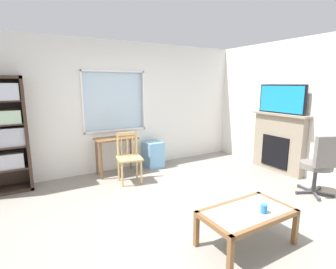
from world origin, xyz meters
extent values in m
cube|color=gray|center=(0.00, 0.00, -0.01)|extent=(6.57, 5.91, 0.02)
cube|color=silver|center=(0.00, 2.45, 0.41)|extent=(5.57, 0.12, 0.81)
cube|color=silver|center=(0.00, 2.45, 2.31)|extent=(5.57, 0.12, 0.58)
cube|color=silver|center=(-1.77, 2.45, 1.42)|extent=(2.04, 0.12, 1.21)
cube|color=silver|center=(1.65, 2.45, 1.42)|extent=(2.27, 0.12, 1.21)
cube|color=silver|center=(-0.11, 2.46, 1.42)|extent=(1.26, 0.02, 1.21)
cube|color=white|center=(-0.11, 2.39, 0.83)|extent=(1.32, 0.06, 0.03)
cube|color=white|center=(-0.11, 2.39, 2.01)|extent=(1.32, 0.06, 0.03)
cube|color=white|center=(-0.75, 2.39, 1.42)|extent=(0.03, 0.06, 1.21)
cube|color=white|center=(0.52, 2.39, 1.42)|extent=(0.03, 0.06, 1.21)
cube|color=silver|center=(2.85, 0.00, 1.30)|extent=(0.12, 5.11, 2.60)
cube|color=#38281E|center=(-1.72, 2.20, 0.95)|extent=(0.05, 0.38, 1.89)
cube|color=#38281E|center=(-2.15, 2.20, 0.03)|extent=(0.90, 0.38, 0.05)
cube|color=#38281E|center=(-2.15, 2.20, 0.39)|extent=(0.85, 0.36, 0.02)
cube|color=#B2B2BC|center=(-1.93, 2.19, 0.92)|extent=(0.37, 0.29, 0.30)
cube|color=silver|center=(-1.95, 2.19, 1.64)|extent=(0.38, 0.33, 0.26)
cube|color=brown|center=(-0.21, 2.10, 0.72)|extent=(0.81, 0.40, 0.03)
cylinder|color=brown|center=(-0.57, 1.95, 0.35)|extent=(0.04, 0.04, 0.71)
cylinder|color=brown|center=(0.14, 1.95, 0.35)|extent=(0.04, 0.04, 0.71)
cylinder|color=brown|center=(-0.57, 2.26, 0.35)|extent=(0.04, 0.04, 0.71)
cylinder|color=brown|center=(0.14, 2.26, 0.35)|extent=(0.04, 0.04, 0.71)
cube|color=tan|center=(-0.16, 1.55, 0.45)|extent=(0.48, 0.46, 0.04)
cylinder|color=tan|center=(-0.36, 1.42, 0.22)|extent=(0.04, 0.04, 0.43)
cylinder|color=tan|center=(-0.02, 1.37, 0.22)|extent=(0.04, 0.04, 0.43)
cylinder|color=tan|center=(-0.31, 1.74, 0.22)|extent=(0.04, 0.04, 0.43)
cylinder|color=tan|center=(0.03, 1.69, 0.22)|extent=(0.04, 0.04, 0.43)
cylinder|color=tan|center=(-0.31, 1.74, 0.68)|extent=(0.04, 0.04, 0.45)
cylinder|color=tan|center=(0.03, 1.69, 0.68)|extent=(0.04, 0.04, 0.45)
cube|color=tan|center=(-0.14, 1.71, 0.87)|extent=(0.36, 0.09, 0.06)
cylinder|color=tan|center=(-0.24, 1.73, 0.65)|extent=(0.02, 0.02, 0.35)
cylinder|color=tan|center=(-0.14, 1.71, 0.65)|extent=(0.02, 0.02, 0.35)
cylinder|color=tan|center=(-0.03, 1.70, 0.65)|extent=(0.02, 0.02, 0.35)
cube|color=#72ADDB|center=(0.62, 2.15, 0.27)|extent=(0.35, 0.40, 0.55)
cube|color=gray|center=(2.70, 0.63, 0.57)|extent=(0.18, 1.10, 1.15)
cube|color=black|center=(2.60, 0.63, 0.42)|extent=(0.03, 0.60, 0.63)
cube|color=gray|center=(2.68, 0.63, 1.17)|extent=(0.26, 1.20, 0.04)
cube|color=black|center=(2.68, 0.63, 1.47)|extent=(0.05, 1.00, 0.56)
cube|color=#198CCC|center=(2.65, 0.63, 1.47)|extent=(0.01, 0.95, 0.51)
cylinder|color=slate|center=(2.24, -0.42, 0.48)|extent=(0.48, 0.48, 0.09)
cube|color=slate|center=(2.14, -0.62, 0.76)|extent=(0.40, 0.24, 0.48)
cylinder|color=#38383D|center=(2.24, -0.42, 0.24)|extent=(0.06, 0.06, 0.42)
cube|color=#38383D|center=(2.11, -0.36, 0.03)|extent=(0.27, 0.15, 0.03)
cylinder|color=#38383D|center=(1.98, -0.30, 0.03)|extent=(0.05, 0.05, 0.05)
cube|color=#38383D|center=(2.14, -0.52, 0.03)|extent=(0.22, 0.23, 0.03)
cylinder|color=#38383D|center=(2.04, -0.62, 0.03)|extent=(0.05, 0.05, 0.05)
cube|color=#38383D|center=(2.30, -0.54, 0.03)|extent=(0.17, 0.26, 0.03)
cylinder|color=#38383D|center=(2.37, -0.66, 0.03)|extent=(0.05, 0.05, 0.05)
cube|color=#38383D|center=(2.37, -0.39, 0.03)|extent=(0.28, 0.09, 0.03)
cylinder|color=#38383D|center=(2.51, -0.36, 0.03)|extent=(0.05, 0.05, 0.05)
cube|color=#38383D|center=(2.25, -0.28, 0.03)|extent=(0.07, 0.28, 0.03)
cylinder|color=#38383D|center=(2.27, -0.14, 0.03)|extent=(0.05, 0.05, 0.05)
cube|color=#8C9E99|center=(0.25, -0.83, 0.40)|extent=(0.92, 0.47, 0.02)
cube|color=brown|center=(0.25, -1.09, 0.38)|extent=(1.02, 0.05, 0.05)
cube|color=brown|center=(0.25, -0.56, 0.38)|extent=(1.02, 0.05, 0.05)
cube|color=brown|center=(-0.24, -0.83, 0.38)|extent=(0.05, 0.57, 0.05)
cube|color=brown|center=(0.73, -0.83, 0.38)|extent=(0.05, 0.57, 0.05)
cube|color=brown|center=(-0.24, -1.09, 0.18)|extent=(0.05, 0.05, 0.36)
cube|color=brown|center=(0.73, -1.09, 0.18)|extent=(0.05, 0.05, 0.36)
cube|color=brown|center=(-0.24, -0.56, 0.18)|extent=(0.05, 0.05, 0.36)
cube|color=brown|center=(0.73, -0.56, 0.18)|extent=(0.05, 0.05, 0.36)
cylinder|color=#337FD6|center=(0.37, -0.94, 0.45)|extent=(0.07, 0.07, 0.09)
camera|label=1|loc=(-1.79, -2.61, 1.76)|focal=27.38mm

